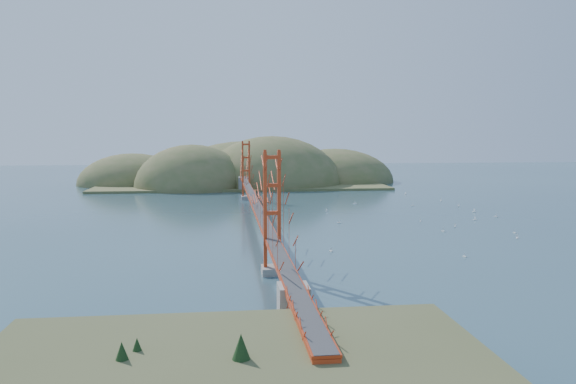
{
  "coord_description": "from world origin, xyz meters",
  "views": [
    {
      "loc": [
        -4.47,
        -81.61,
        13.21
      ],
      "look_at": [
        4.95,
        0.0,
        4.58
      ],
      "focal_mm": 35.0,
      "sensor_mm": 36.0,
      "label": 1
    }
  ],
  "objects": [
    {
      "name": "sailboat_3",
      "position": [
        12.85,
        11.23,
        0.13
      ],
      "size": [
        0.53,
        0.53,
        0.55
      ],
      "color": "white",
      "rests_on": "ground"
    },
    {
      "name": "sailboat_2",
      "position": [
        33.66,
        -0.69,
        0.14
      ],
      "size": [
        0.54,
        0.46,
        0.63
      ],
      "color": "white",
      "rests_on": "ground"
    },
    {
      "name": "sailboat_16",
      "position": [
        12.39,
        -1.24,
        0.15
      ],
      "size": [
        0.64,
        0.64,
        0.69
      ],
      "color": "white",
      "rests_on": "ground"
    },
    {
      "name": "sailboat_13",
      "position": [
        28.03,
        -6.44,
        0.15
      ],
      "size": [
        0.62,
        0.62,
        0.65
      ],
      "color": "white",
      "rests_on": "ground"
    },
    {
      "name": "sailboat_12",
      "position": [
        20.0,
        20.71,
        0.16
      ],
      "size": [
        0.66,
        0.66,
        0.74
      ],
      "color": "white",
      "rests_on": "ground"
    },
    {
      "name": "bridge",
      "position": [
        0.0,
        0.18,
        7.01
      ],
      "size": [
        2.2,
        94.4,
        12.0
      ],
      "color": "gray",
      "rests_on": "ground"
    },
    {
      "name": "sailboat_14",
      "position": [
        32.23,
        -15.75,
        0.15
      ],
      "size": [
        0.64,
        0.64,
        0.71
      ],
      "color": "white",
      "rests_on": "ground"
    },
    {
      "name": "sailboat_6",
      "position": [
        21.14,
        -25.14,
        0.14
      ],
      "size": [
        0.5,
        0.52,
        0.58
      ],
      "color": "white",
      "rests_on": "ground"
    },
    {
      "name": "sailboat_1",
      "position": [
        24.89,
        -9.94,
        0.15
      ],
      "size": [
        0.63,
        0.63,
        0.69
      ],
      "color": "white",
      "rests_on": "ground"
    },
    {
      "name": "sailboat_9",
      "position": [
        37.87,
        15.0,
        0.14
      ],
      "size": [
        0.58,
        0.58,
        0.61
      ],
      "color": "white",
      "rests_on": "ground"
    },
    {
      "name": "sailboat_7",
      "position": [
        29.79,
        16.56,
        0.15
      ],
      "size": [
        0.57,
        0.56,
        0.64
      ],
      "color": "white",
      "rests_on": "ground"
    },
    {
      "name": "sailboat_15",
      "position": [
        38.03,
        23.66,
        0.14
      ],
      "size": [
        0.42,
        0.51,
        0.6
      ],
      "color": "white",
      "rests_on": "ground"
    },
    {
      "name": "sailboat_5",
      "position": [
        33.89,
        -12.05,
        0.13
      ],
      "size": [
        0.47,
        0.49,
        0.55
      ],
      "color": "white",
      "rests_on": "ground"
    },
    {
      "name": "sailboat_11",
      "position": [
        38.38,
        1.93,
        0.16
      ],
      "size": [
        0.67,
        0.67,
        0.72
      ],
      "color": "white",
      "rests_on": "ground"
    },
    {
      "name": "fort",
      "position": [
        0.4,
        -47.8,
        0.67
      ],
      "size": [
        3.7,
        2.3,
        1.75
      ],
      "color": "maroon",
      "rests_on": "ground"
    },
    {
      "name": "ground",
      "position": [
        0.0,
        0.0,
        0.0
      ],
      "size": [
        320.0,
        320.0,
        0.0
      ],
      "primitive_type": "plane",
      "color": "#2D4B5A",
      "rests_on": "ground"
    },
    {
      "name": "sailboat_8",
      "position": [
        37.36,
        7.55,
        0.15
      ],
      "size": [
        0.62,
        0.58,
        0.7
      ],
      "color": "white",
      "rests_on": "ground"
    },
    {
      "name": "approach_viaduct",
      "position": [
        0.0,
        -51.91,
        2.55
      ],
      "size": [
        1.4,
        12.0,
        3.38
      ],
      "color": "#AE3013",
      "rests_on": "ground"
    },
    {
      "name": "sailboat_0",
      "position": [
        24.86,
        -1.16,
        0.13
      ],
      "size": [
        0.5,
        0.5,
        0.56
      ],
      "color": "white",
      "rests_on": "ground"
    },
    {
      "name": "sailboat_17",
      "position": [
        34.74,
        35.41,
        0.14
      ],
      "size": [
        0.51,
        0.44,
        0.59
      ],
      "color": "white",
      "rests_on": "ground"
    },
    {
      "name": "promontory",
      "position": [
        0.0,
        -48.5,
        0.12
      ],
      "size": [
        9.0,
        6.0,
        0.24
      ],
      "primitive_type": "cube",
      "color": "#59544C",
      "rests_on": "ground"
    },
    {
      "name": "far_headlands",
      "position": [
        2.21,
        68.52,
        0.0
      ],
      "size": [
        84.0,
        58.0,
        25.0
      ],
      "color": "brown",
      "rests_on": "ground"
    },
    {
      "name": "sailboat_10",
      "position": [
        7.43,
        -20.78,
        0.14
      ],
      "size": [
        0.55,
        0.55,
        0.61
      ],
      "color": "white",
      "rests_on": "ground"
    }
  ]
}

